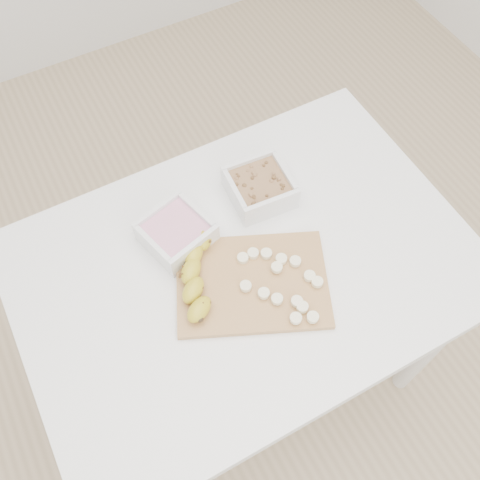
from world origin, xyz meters
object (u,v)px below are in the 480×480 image
bowl_granola (260,187)px  banana (198,274)px  cutting_board (252,283)px  table (246,283)px  bowl_yogurt (176,233)px

bowl_granola → banana: (-0.23, -0.14, 0.00)m
cutting_board → table: bearing=75.0°
table → cutting_board: (-0.01, -0.05, 0.10)m
table → banana: bearing=174.1°
bowl_granola → table: bearing=-128.0°
bowl_yogurt → bowl_granola: 0.22m
bowl_granola → banana: bowl_granola is taller
bowl_granola → cutting_board: size_ratio=0.46×
bowl_yogurt → cutting_board: bearing=-61.9°
banana → table: bearing=34.8°
bowl_granola → banana: size_ratio=0.67×
cutting_board → banana: bearing=148.3°
bowl_yogurt → bowl_granola: size_ratio=1.12×
bowl_yogurt → cutting_board: bowl_yogurt is taller
bowl_yogurt → banana: bearing=-92.0°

